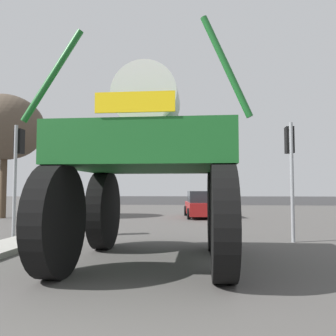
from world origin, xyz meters
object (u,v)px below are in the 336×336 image
(oversize_sprayer, at_px, (151,165))
(bare_tree_left, at_px, (5,128))
(traffic_signal_near_right, at_px, (290,155))
(sedan_ahead, at_px, (202,205))
(traffic_signal_near_left, at_px, (18,156))

(oversize_sprayer, bearing_deg, bare_tree_left, 42.41)
(oversize_sprayer, distance_m, traffic_signal_near_right, 5.26)
(sedan_ahead, height_order, traffic_signal_near_right, traffic_signal_near_right)
(oversize_sprayer, height_order, bare_tree_left, bare_tree_left)
(sedan_ahead, bearing_deg, traffic_signal_near_left, 139.79)
(sedan_ahead, height_order, bare_tree_left, bare_tree_left)
(oversize_sprayer, height_order, traffic_signal_near_left, oversize_sprayer)
(oversize_sprayer, relative_size, traffic_signal_near_right, 1.42)
(sedan_ahead, xyz_separation_m, bare_tree_left, (-11.24, -1.46, 4.44))
(oversize_sprayer, bearing_deg, sedan_ahead, -5.31)
(traffic_signal_near_left, height_order, traffic_signal_near_right, traffic_signal_near_left)
(bare_tree_left, bearing_deg, traffic_signal_near_left, -56.84)
(traffic_signal_near_left, bearing_deg, sedan_ahead, 55.58)
(traffic_signal_near_left, relative_size, bare_tree_left, 0.53)
(sedan_ahead, xyz_separation_m, traffic_signal_near_right, (2.70, -9.10, 1.98))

